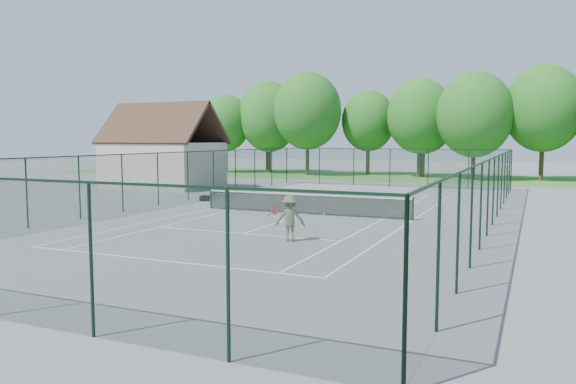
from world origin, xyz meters
The scene contains 10 objects.
ground centered at (0.00, 0.00, 0.00)m, with size 140.00×140.00×0.00m, color slate.
grass_far centered at (0.00, 30.00, 0.01)m, with size 80.00×16.00×0.01m, color #428330.
court_lines centered at (0.00, 0.00, 0.00)m, with size 11.05×23.85×0.01m.
tennis_net centered at (0.00, 0.00, 0.58)m, with size 11.08×0.08×1.10m.
fence_enclosure centered at (0.00, 0.00, 1.56)m, with size 18.05×36.05×3.02m.
utility_building centered at (-16.00, 10.00, 3.12)m, with size 8.60×6.27×6.63m.
tree_line_far centered at (0.00, 30.00, 5.99)m, with size 39.40×6.40×9.70m.
sports_bag_a centered at (-7.75, 3.03, 0.18)m, with size 0.45×0.27×0.36m, color black.
sports_bag_b centered at (-7.90, 2.94, 0.15)m, with size 0.40×0.24×0.31m, color black.
tennis_player centered at (2.38, -7.17, 0.86)m, with size 2.07×1.03×1.72m.
Camera 1 is at (10.70, -26.08, 3.82)m, focal length 35.00 mm.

